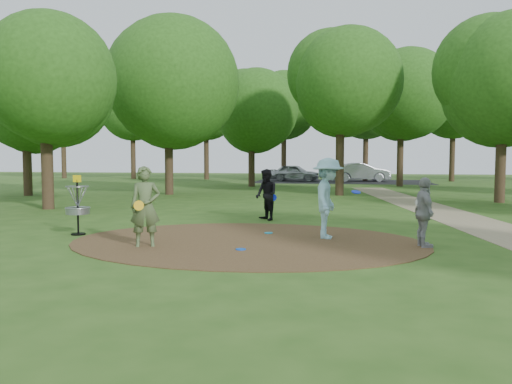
# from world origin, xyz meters

# --- Properties ---
(ground) EXTENTS (100.00, 100.00, 0.00)m
(ground) POSITION_xyz_m (0.00, 0.00, 0.00)
(ground) COLOR #2D5119
(ground) RESTS_ON ground
(dirt_clearing) EXTENTS (8.40, 8.40, 0.02)m
(dirt_clearing) POSITION_xyz_m (0.00, 0.00, 0.01)
(dirt_clearing) COLOR #47301C
(dirt_clearing) RESTS_ON ground
(parking_lot) EXTENTS (14.00, 8.00, 0.01)m
(parking_lot) POSITION_xyz_m (2.00, 30.00, 0.00)
(parking_lot) COLOR black
(parking_lot) RESTS_ON ground
(player_observer_with_disc) EXTENTS (0.77, 0.65, 1.80)m
(player_observer_with_disc) POSITION_xyz_m (-2.10, -1.05, 0.90)
(player_observer_with_disc) COLOR #4C6037
(player_observer_with_disc) RESTS_ON ground
(player_throwing_with_disc) EXTENTS (1.23, 1.33, 1.99)m
(player_throwing_with_disc) POSITION_xyz_m (1.86, 0.79, 0.99)
(player_throwing_with_disc) COLOR #93CEDB
(player_throwing_with_disc) RESTS_ON ground
(player_walking_with_disc) EXTENTS (0.97, 1.00, 1.63)m
(player_walking_with_disc) POSITION_xyz_m (-0.18, 4.08, 0.81)
(player_walking_with_disc) COLOR black
(player_walking_with_disc) RESTS_ON ground
(player_waiting_with_disc) EXTENTS (0.56, 0.97, 1.56)m
(player_waiting_with_disc) POSITION_xyz_m (3.99, -0.06, 0.78)
(player_waiting_with_disc) COLOR #98989B
(player_waiting_with_disc) RESTS_ON ground
(disc_ground_cyan) EXTENTS (0.22, 0.22, 0.02)m
(disc_ground_cyan) POSITION_xyz_m (0.32, 1.29, 0.03)
(disc_ground_cyan) COLOR #1692B7
(disc_ground_cyan) RESTS_ON dirt_clearing
(disc_ground_blue) EXTENTS (0.22, 0.22, 0.02)m
(disc_ground_blue) POSITION_xyz_m (0.08, -1.10, 0.03)
(disc_ground_blue) COLOR blue
(disc_ground_blue) RESTS_ON dirt_clearing
(car_left) EXTENTS (4.22, 2.01, 1.39)m
(car_left) POSITION_xyz_m (-1.84, 30.26, 0.70)
(car_left) COLOR #A9ADB1
(car_left) RESTS_ON ground
(car_right) EXTENTS (4.86, 2.37, 1.53)m
(car_right) POSITION_xyz_m (3.58, 30.38, 0.77)
(car_right) COLOR #A1A4A8
(car_right) RESTS_ON ground
(disc_golf_basket) EXTENTS (0.63, 0.63, 1.54)m
(disc_golf_basket) POSITION_xyz_m (-4.50, 0.30, 0.87)
(disc_golf_basket) COLOR black
(disc_golf_basket) RESTS_ON ground
(tree_ring) EXTENTS (37.09, 45.43, 9.15)m
(tree_ring) POSITION_xyz_m (0.69, 10.15, 5.26)
(tree_ring) COLOR #332316
(tree_ring) RESTS_ON ground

